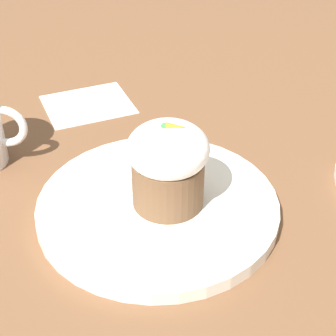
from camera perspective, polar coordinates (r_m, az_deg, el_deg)
name	(u,v)px	position (r m, az deg, el deg)	size (l,w,h in m)	color
ground_plane	(158,212)	(0.63, -1.03, -4.53)	(4.00, 4.00, 0.00)	brown
dessert_plate	(158,207)	(0.63, -1.04, -3.98)	(0.27, 0.27, 0.02)	white
carrot_cake	(168,163)	(0.59, 0.00, 0.47)	(0.09, 0.09, 0.10)	brown
spoon	(136,187)	(0.64, -3.27, -1.94)	(0.12, 0.04, 0.01)	#B7B7BC
paper_napkin	(88,104)	(0.84, -8.14, 6.43)	(0.16, 0.15, 0.00)	white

